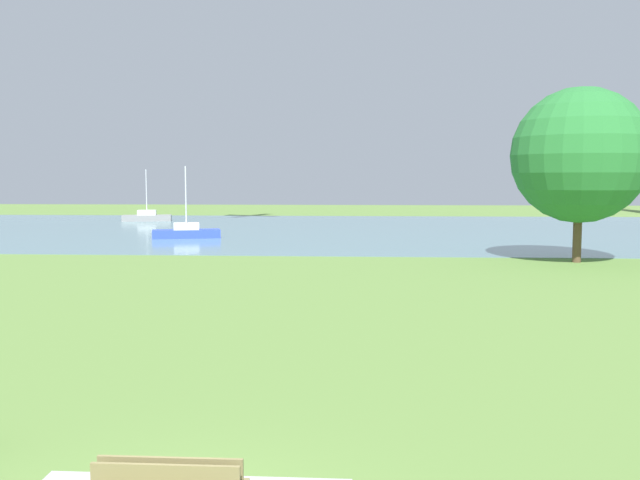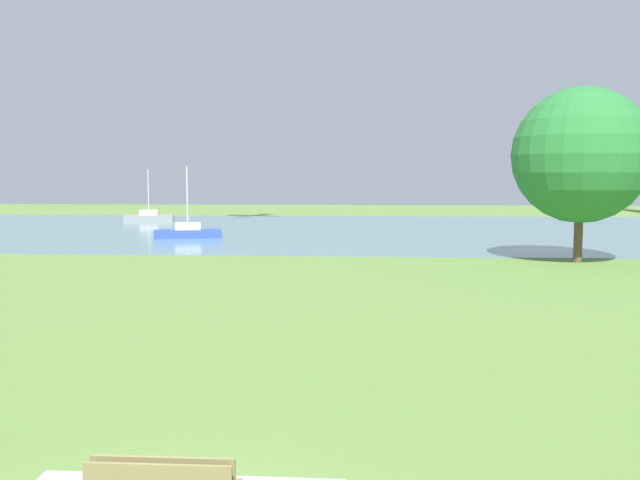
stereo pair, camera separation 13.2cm
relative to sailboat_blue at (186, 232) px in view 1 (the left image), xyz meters
name	(u,v)px [view 1 (the left image)]	position (x,y,z in m)	size (l,w,h in m)	color
ground_plane	(309,277)	(10.38, -18.92, -0.44)	(160.00, 160.00, 0.00)	olive
water_surface	(335,229)	(10.38, 9.08, -0.43)	(140.00, 40.00, 0.02)	slate
sailboat_blue	(186,232)	(0.00, 0.00, 0.00)	(5.03, 2.72, 5.17)	blue
sailboat_gray	(147,217)	(-8.94, 18.94, 0.00)	(5.01, 2.49, 5.18)	gray
tree_east_near	(580,155)	(23.80, -12.69, 5.06)	(6.95, 6.95, 8.98)	brown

